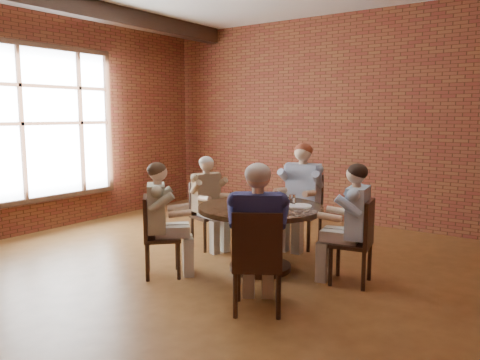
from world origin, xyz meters
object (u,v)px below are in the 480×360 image
Objects in this scene: chair_c at (206,212)px; chair_e at (257,259)px; chair_a at (359,239)px; diner_c at (208,203)px; diner_a at (352,224)px; chair_d at (155,233)px; smartphone at (280,213)px; diner_b at (301,196)px; dining_table at (260,225)px; diner_e at (258,238)px; chair_b at (304,207)px; diner_d at (162,220)px.

chair_e is (1.76, -1.41, 0.03)m from chair_c.
chair_a is 2.16m from diner_c.
diner_a reaches higher than chair_c.
diner_a is at bearing -106.50° from chair_d.
chair_c is 0.15m from diner_c.
smartphone is (1.45, -0.59, 0.14)m from diner_c.
diner_b reaches higher than chair_c.
dining_table is 1.18m from chair_c.
diner_c is (-1.05, 0.34, 0.09)m from dining_table.
diner_b is at bearing -35.35° from chair_c.
diner_e is at bearing -76.24° from diner_b.
diner_b is at bearing 125.08° from smartphone.
chair_e reaches higher than smartphone.
dining_table is at bearing 164.36° from smartphone.
chair_c is at bearing -32.37° from chair_d.
chair_e is (0.72, -2.18, -0.19)m from diner_b.
chair_b is 0.20m from diner_b.
diner_c is at bearing -104.63° from diner_a.
diner_a reaches higher than chair_e.
diner_c is 1.17m from diner_d.
chair_c is at bearing -105.08° from diner_a.
diner_d is at bearing -112.89° from chair_b.
chair_a is at bearing -107.16° from chair_d.
diner_b is (-1.10, 0.95, 0.06)m from diner_a.
chair_a is 0.65× the size of diner_b.
diner_a is (-0.08, -0.01, 0.14)m from chair_a.
chair_c is 0.93× the size of chair_e.
dining_table is 1.46× the size of chair_b.
chair_c reaches higher than dining_table.
diner_b is at bearing -103.80° from diner_e.
diner_b is 1.47× the size of chair_e.
chair_e is 0.70× the size of diner_e.
diner_e is (0.68, -2.19, 0.15)m from chair_b.
diner_c is 2.19m from chair_e.
chair_a is 1.28m from diner_e.
chair_e reaches higher than chair_d.
diner_d reaches higher than chair_a.
chair_b is at bearing 94.11° from dining_table.
chair_a is 6.71× the size of smartphone.
diner_b reaches higher than chair_d.
smartphone is (0.48, -1.38, 0.05)m from diner_b.
diner_a is at bearing 10.21° from dining_table.
chair_d is at bearing -137.94° from smartphone.
chair_a is 0.71× the size of diner_a.
chair_b reaches higher than chair_c.
chair_e is at bearing -76.27° from chair_b.
diner_a is at bearing -141.94° from diner_e.
diner_e is at bearing -58.98° from smartphone.
chair_b is at bearing -104.36° from diner_e.
diner_b reaches higher than diner_c.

